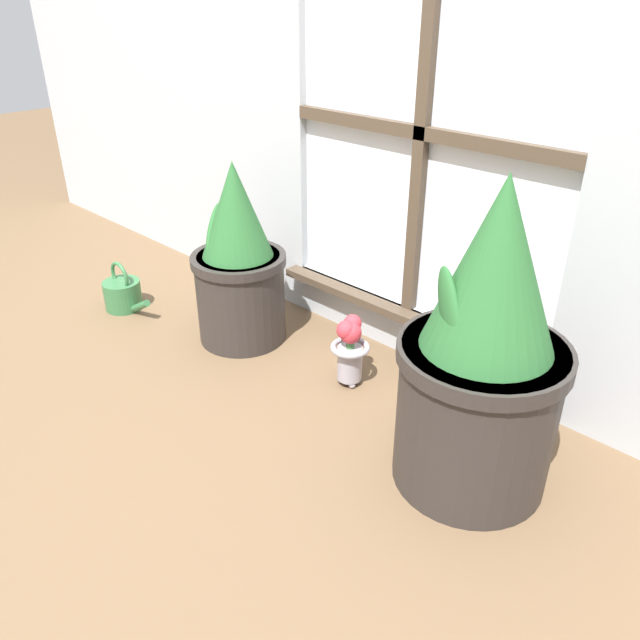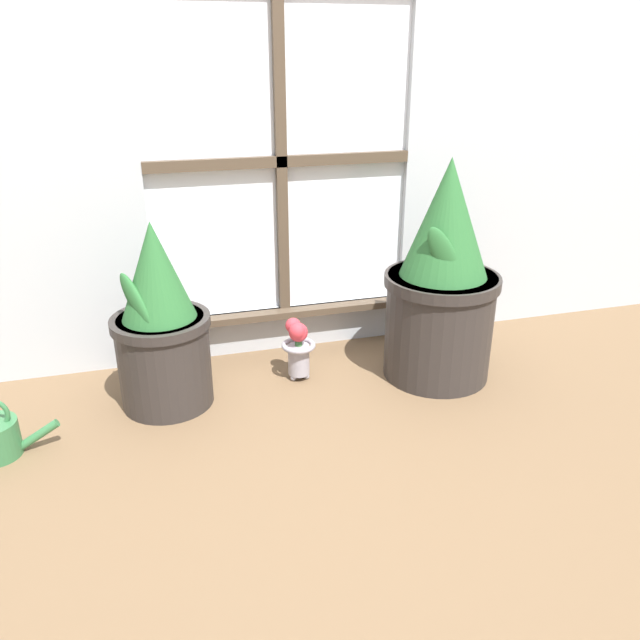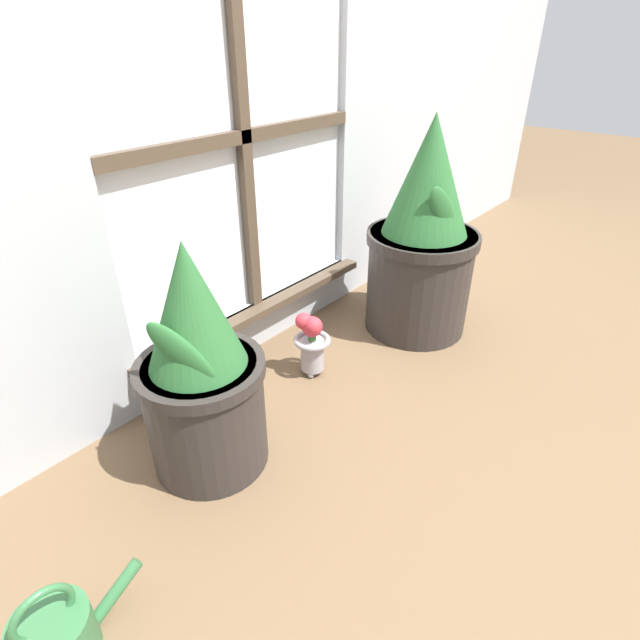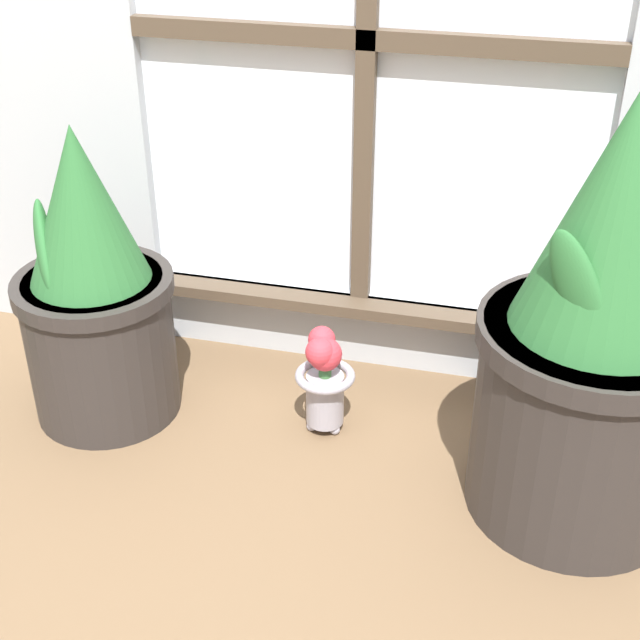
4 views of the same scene
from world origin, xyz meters
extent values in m
plane|color=brown|center=(0.00, 0.00, 0.00)|extent=(10.00, 10.00, 0.00)
cube|color=#B2B7BC|center=(0.00, 0.62, 0.08)|extent=(0.89, 0.05, 0.16)
cube|color=white|center=(0.00, 0.63, 0.68)|extent=(0.89, 0.02, 1.04)
cube|color=#4C3D2D|center=(0.00, 0.61, 0.68)|extent=(0.04, 0.02, 1.04)
cube|color=#4C3D2D|center=(0.00, 0.61, 0.68)|extent=(0.89, 0.02, 0.04)
cube|color=#4C3D2D|center=(0.00, 0.58, 0.15)|extent=(0.95, 0.06, 0.02)
cylinder|color=#2D2826|center=(-0.44, 0.32, 0.14)|extent=(0.28, 0.28, 0.29)
cylinder|color=#2D2826|center=(-0.44, 0.32, 0.27)|extent=(0.30, 0.30, 0.03)
cylinder|color=#38281E|center=(-0.44, 0.32, 0.28)|extent=(0.26, 0.26, 0.01)
cone|color=#28602D|center=(-0.44, 0.32, 0.43)|extent=(0.22, 0.22, 0.29)
ellipsoid|color=#28602D|center=(-0.50, 0.28, 0.36)|extent=(0.12, 0.16, 0.18)
cylinder|color=#2D2826|center=(0.44, 0.26, 0.18)|extent=(0.35, 0.35, 0.35)
cylinder|color=#2D2826|center=(0.44, 0.26, 0.34)|extent=(0.37, 0.37, 0.04)
cylinder|color=#38281E|center=(0.44, 0.26, 0.35)|extent=(0.32, 0.32, 0.01)
cone|color=#28602D|center=(0.44, 0.26, 0.54)|extent=(0.28, 0.28, 0.37)
ellipsoid|color=#28602D|center=(0.40, 0.18, 0.45)|extent=(0.15, 0.10, 0.20)
sphere|color=#99939E|center=(-0.01, 0.38, 0.01)|extent=(0.02, 0.02, 0.02)
sphere|color=#99939E|center=(-0.03, 0.34, 0.01)|extent=(0.02, 0.02, 0.02)
sphere|color=#99939E|center=(0.01, 0.34, 0.01)|extent=(0.02, 0.02, 0.02)
cylinder|color=#99939E|center=(-0.01, 0.35, 0.07)|extent=(0.07, 0.07, 0.10)
torus|color=#99939E|center=(-0.01, 0.35, 0.12)|extent=(0.11, 0.11, 0.02)
cylinder|color=#386633|center=(-0.01, 0.35, 0.15)|extent=(0.02, 0.02, 0.06)
sphere|color=#C6333D|center=(-0.01, 0.35, 0.17)|extent=(0.06, 0.06, 0.06)
sphere|color=#C6333D|center=(-0.02, 0.38, 0.18)|extent=(0.05, 0.05, 0.05)
sphere|color=#C6333D|center=(-0.02, 0.34, 0.18)|extent=(0.05, 0.05, 0.05)
cylinder|color=#336B3D|center=(-0.80, 0.15, 0.05)|extent=(0.11, 0.02, 0.08)
camera|label=1|loc=(0.97, -0.79, 1.03)|focal=35.00mm
camera|label=2|loc=(-0.45, -1.44, 1.01)|focal=35.00mm
camera|label=3|loc=(-0.97, -0.47, 0.93)|focal=28.00mm
camera|label=4|loc=(0.32, -0.97, 1.05)|focal=50.00mm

